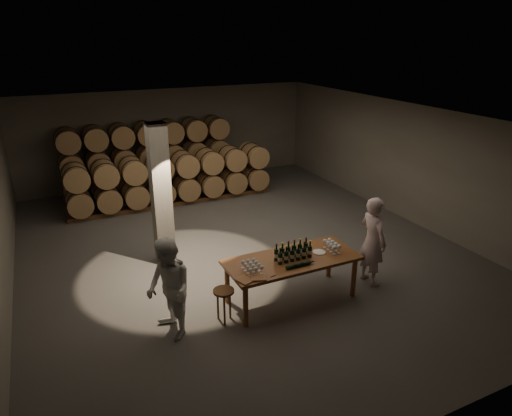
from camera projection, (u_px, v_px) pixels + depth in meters
name	position (u px, v px, depth m)	size (l,w,h in m)	color
room	(161.00, 195.00, 10.05)	(12.00, 12.00, 12.00)	#575451
tasting_table	(292.00, 263.00, 8.79)	(2.60, 1.10, 0.90)	brown
barrel_stack_back	(148.00, 156.00, 14.73)	(5.48, 0.95, 2.31)	brown
barrel_stack_front	(173.00, 177.00, 13.85)	(6.26, 0.95, 1.57)	brown
bottle_cluster	(293.00, 253.00, 8.70)	(0.74, 0.24, 0.35)	black
lying_bottles	(299.00, 265.00, 8.43)	(0.59, 0.07, 0.07)	black
glass_cluster_left	(252.00, 265.00, 8.27)	(0.30, 0.41, 0.16)	silver
glass_cluster_right	(332.00, 244.00, 9.04)	(0.20, 0.42, 0.19)	silver
plate	(319.00, 252.00, 8.99)	(0.25, 0.25, 0.01)	white
notebook_near	(258.00, 278.00, 8.04)	(0.27, 0.22, 0.03)	#9A6238
notebook_corner	(244.00, 280.00, 7.98)	(0.23, 0.29, 0.02)	#9A6238
pen	(273.00, 276.00, 8.11)	(0.01, 0.01, 0.13)	black
stool	(224.00, 296.00, 8.22)	(0.38, 0.38, 0.64)	brown
person_man	(372.00, 241.00, 9.37)	(0.69, 0.46, 1.90)	silver
person_woman	(169.00, 289.00, 7.70)	(0.89, 0.69, 1.82)	white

